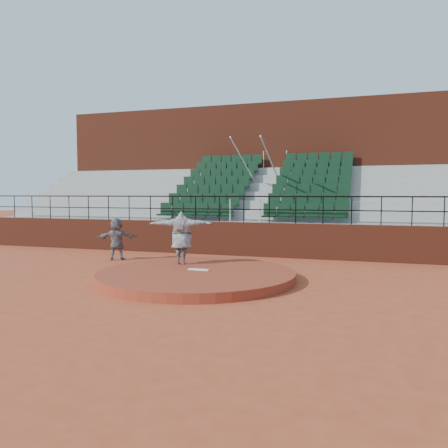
{
  "coord_description": "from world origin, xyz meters",
  "views": [
    {
      "loc": [
        4.42,
        -11.25,
        2.41
      ],
      "look_at": [
        0.0,
        2.5,
        1.4
      ],
      "focal_mm": 35.0,
      "sensor_mm": 36.0,
      "label": 1
    }
  ],
  "objects": [
    {
      "name": "fielder",
      "position": [
        -4.1,
        2.54,
        0.77
      ],
      "size": [
        1.5,
        0.99,
        1.54
      ],
      "primitive_type": "imported",
      "rotation": [
        0.0,
        0.0,
        3.55
      ],
      "color": "black",
      "rests_on": "ground"
    },
    {
      "name": "pitching_rubber",
      "position": [
        0.0,
        0.15,
        0.27
      ],
      "size": [
        0.6,
        0.15,
        0.03
      ],
      "primitive_type": "cube",
      "color": "white",
      "rests_on": "pitchers_mound"
    },
    {
      "name": "pitchers_mound",
      "position": [
        0.0,
        0.0,
        0.12
      ],
      "size": [
        5.5,
        5.5,
        0.25
      ],
      "primitive_type": "cylinder",
      "color": "maroon",
      "rests_on": "ground"
    },
    {
      "name": "pitcher",
      "position": [
        -0.89,
        1.01,
        1.06
      ],
      "size": [
        2.05,
        1.07,
        1.61
      ],
      "primitive_type": "imported",
      "rotation": [
        0.0,
        0.0,
        3.42
      ],
      "color": "black",
      "rests_on": "pitchers_mound"
    },
    {
      "name": "boundary_wall",
      "position": [
        0.0,
        5.0,
        0.65
      ],
      "size": [
        24.0,
        0.3,
        1.3
      ],
      "primitive_type": "cube",
      "color": "maroon",
      "rests_on": "ground"
    },
    {
      "name": "press_box_facade",
      "position": [
        0.0,
        12.6,
        3.55
      ],
      "size": [
        24.0,
        3.0,
        7.1
      ],
      "primitive_type": "cube",
      "color": "maroon",
      "rests_on": "ground"
    },
    {
      "name": "seating_deck",
      "position": [
        0.0,
        8.65,
        1.44
      ],
      "size": [
        24.0,
        5.97,
        4.63
      ],
      "color": "#989892",
      "rests_on": "ground"
    },
    {
      "name": "wall_railing",
      "position": [
        0.0,
        5.0,
        2.03
      ],
      "size": [
        24.04,
        0.05,
        1.03
      ],
      "color": "black",
      "rests_on": "boundary_wall"
    },
    {
      "name": "ground",
      "position": [
        0.0,
        0.0,
        0.0
      ],
      "size": [
        90.0,
        90.0,
        0.0
      ],
      "primitive_type": "plane",
      "color": "#AB4526",
      "rests_on": "ground"
    }
  ]
}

